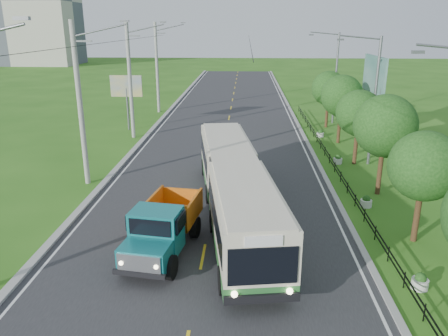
# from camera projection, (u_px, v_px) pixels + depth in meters

# --- Properties ---
(ground) EXTENTS (240.00, 240.00, 0.00)m
(ground) POSITION_uv_depth(u_px,v_px,m) (203.00, 257.00, 19.19)
(ground) COLOR #2A6016
(ground) RESTS_ON ground
(road) EXTENTS (14.00, 120.00, 0.02)m
(road) POSITION_uv_depth(u_px,v_px,m) (225.00, 141.00, 38.16)
(road) COLOR #28282B
(road) RESTS_ON ground
(curb_left) EXTENTS (0.40, 120.00, 0.15)m
(curb_left) POSITION_uv_depth(u_px,v_px,m) (143.00, 139.00, 38.48)
(curb_left) COLOR #9E9E99
(curb_left) RESTS_ON ground
(curb_right) EXTENTS (0.30, 120.00, 0.10)m
(curb_right) POSITION_uv_depth(u_px,v_px,m) (307.00, 142.00, 37.81)
(curb_right) COLOR #9E9E99
(curb_right) RESTS_ON ground
(edge_line_left) EXTENTS (0.12, 120.00, 0.00)m
(edge_line_left) POSITION_uv_depth(u_px,v_px,m) (150.00, 140.00, 38.47)
(edge_line_left) COLOR silver
(edge_line_left) RESTS_ON road
(edge_line_right) EXTENTS (0.12, 120.00, 0.00)m
(edge_line_right) POSITION_uv_depth(u_px,v_px,m) (301.00, 142.00, 37.85)
(edge_line_right) COLOR silver
(edge_line_right) RESTS_ON road
(centre_dash) EXTENTS (0.12, 2.20, 0.00)m
(centre_dash) POSITION_uv_depth(u_px,v_px,m) (203.00, 256.00, 19.19)
(centre_dash) COLOR yellow
(centre_dash) RESTS_ON road
(railing_right) EXTENTS (0.04, 40.00, 0.60)m
(railing_right) POSITION_uv_depth(u_px,v_px,m) (330.00, 159.00, 32.00)
(railing_right) COLOR black
(railing_right) RESTS_ON ground
(pole_near) EXTENTS (3.51, 0.32, 10.00)m
(pole_near) POSITION_uv_depth(u_px,v_px,m) (81.00, 104.00, 26.53)
(pole_near) COLOR gray
(pole_near) RESTS_ON ground
(pole_mid) EXTENTS (3.51, 0.32, 10.00)m
(pole_mid) POSITION_uv_depth(u_px,v_px,m) (130.00, 80.00, 37.91)
(pole_mid) COLOR gray
(pole_mid) RESTS_ON ground
(pole_far) EXTENTS (3.51, 0.32, 10.00)m
(pole_far) POSITION_uv_depth(u_px,v_px,m) (157.00, 67.00, 49.29)
(pole_far) COLOR gray
(pole_far) RESTS_ON ground
(tree_second) EXTENTS (3.18, 3.26, 5.30)m
(tree_second) POSITION_uv_depth(u_px,v_px,m) (424.00, 169.00, 19.66)
(tree_second) COLOR #382314
(tree_second) RESTS_ON ground
(tree_third) EXTENTS (3.60, 3.62, 6.00)m
(tree_third) POSITION_uv_depth(u_px,v_px,m) (385.00, 129.00, 25.20)
(tree_third) COLOR #382314
(tree_third) RESTS_ON ground
(tree_fourth) EXTENTS (3.24, 3.31, 5.40)m
(tree_fourth) POSITION_uv_depth(u_px,v_px,m) (359.00, 115.00, 31.02)
(tree_fourth) COLOR #382314
(tree_fourth) RESTS_ON ground
(tree_fifth) EXTENTS (3.48, 3.52, 5.80)m
(tree_fifth) POSITION_uv_depth(u_px,v_px,m) (342.00, 98.00, 36.63)
(tree_fifth) COLOR #382314
(tree_fifth) RESTS_ON ground
(tree_back) EXTENTS (3.30, 3.36, 5.50)m
(tree_back) POSITION_uv_depth(u_px,v_px,m) (329.00, 90.00, 42.38)
(tree_back) COLOR #382314
(tree_back) RESTS_ON ground
(streetlight_mid) EXTENTS (3.02, 0.20, 9.07)m
(streetlight_mid) POSITION_uv_depth(u_px,v_px,m) (373.00, 97.00, 30.44)
(streetlight_mid) COLOR slate
(streetlight_mid) RESTS_ON ground
(streetlight_far) EXTENTS (3.02, 0.20, 9.07)m
(streetlight_far) POSITION_uv_depth(u_px,v_px,m) (334.00, 75.00, 43.72)
(streetlight_far) COLOR slate
(streetlight_far) RESTS_ON ground
(planter_front) EXTENTS (0.64, 0.64, 0.67)m
(planter_front) POSITION_uv_depth(u_px,v_px,m) (420.00, 282.00, 16.80)
(planter_front) COLOR silver
(planter_front) RESTS_ON ground
(planter_near) EXTENTS (0.64, 0.64, 0.67)m
(planter_near) POSITION_uv_depth(u_px,v_px,m) (366.00, 202.00, 24.39)
(planter_near) COLOR silver
(planter_near) RESTS_ON ground
(planter_mid) EXTENTS (0.64, 0.64, 0.67)m
(planter_mid) POSITION_uv_depth(u_px,v_px,m) (338.00, 160.00, 31.98)
(planter_mid) COLOR silver
(planter_mid) RESTS_ON ground
(planter_far) EXTENTS (0.64, 0.64, 0.67)m
(planter_far) POSITION_uv_depth(u_px,v_px,m) (320.00, 134.00, 39.57)
(planter_far) COLOR silver
(planter_far) RESTS_ON ground
(billboard_left) EXTENTS (3.00, 0.20, 5.20)m
(billboard_left) POSITION_uv_depth(u_px,v_px,m) (126.00, 90.00, 41.20)
(billboard_left) COLOR slate
(billboard_left) RESTS_ON ground
(billboard_right) EXTENTS (0.24, 6.00, 7.30)m
(billboard_right) POSITION_uv_depth(u_px,v_px,m) (374.00, 80.00, 35.91)
(billboard_right) COLOR slate
(billboard_right) RESTS_ON ground
(apartment_near) EXTENTS (28.00, 14.00, 30.00)m
(apartment_near) POSITION_uv_depth(u_px,v_px,m) (16.00, 2.00, 107.20)
(apartment_near) COLOR #B7B2A3
(apartment_near) RESTS_ON ground
(bus) EXTENTS (4.99, 16.78, 3.20)m
(bus) POSITION_uv_depth(u_px,v_px,m) (234.00, 183.00, 22.49)
(bus) COLOR #28652D
(bus) RESTS_ON ground
(dump_truck) EXTENTS (3.00, 5.97, 2.40)m
(dump_truck) POSITION_uv_depth(u_px,v_px,m) (163.00, 225.00, 19.15)
(dump_truck) COLOR #12696E
(dump_truck) RESTS_ON ground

